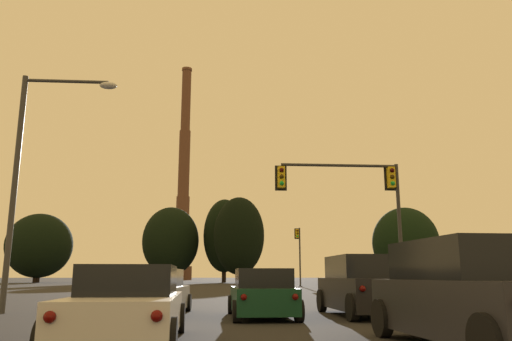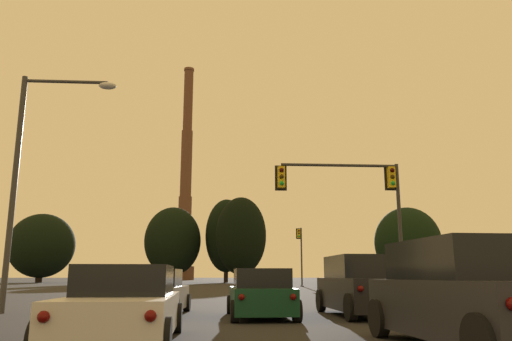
% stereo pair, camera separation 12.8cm
% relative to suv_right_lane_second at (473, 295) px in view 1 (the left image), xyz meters
% --- Properties ---
extents(suv_right_lane_second, '(2.29, 4.97, 1.86)m').
position_rel_suv_right_lane_second_xyz_m(suv_right_lane_second, '(0.00, 0.00, 0.00)').
color(suv_right_lane_second, '#232328').
rests_on(suv_right_lane_second, ground_plane).
extents(suv_right_lane_front, '(2.17, 4.93, 1.86)m').
position_rel_suv_right_lane_second_xyz_m(suv_right_lane_front, '(0.18, 7.27, 0.00)').
color(suv_right_lane_front, black).
rests_on(suv_right_lane_front, ground_plane).
extents(hatchback_left_lane_front, '(2.06, 4.16, 1.44)m').
position_rel_suv_right_lane_second_xyz_m(hatchback_left_lane_front, '(-6.37, 8.01, -0.23)').
color(hatchback_left_lane_front, gray).
rests_on(hatchback_left_lane_front, ground_plane).
extents(sedan_left_lane_second, '(2.14, 4.76, 1.43)m').
position_rel_suv_right_lane_second_xyz_m(sedan_left_lane_second, '(-6.04, 1.07, -0.23)').
color(sedan_left_lane_second, silver).
rests_on(sedan_left_lane_second, ground_plane).
extents(hatchback_center_lane_front, '(1.97, 4.13, 1.44)m').
position_rel_suv_right_lane_second_xyz_m(hatchback_center_lane_front, '(-3.08, 6.74, -0.23)').
color(hatchback_center_lane_front, '#0F3823').
rests_on(hatchback_center_lane_front, ground_plane).
extents(traffic_light_far_right, '(0.78, 0.50, 6.76)m').
position_rel_suv_right_lane_second_xyz_m(traffic_light_far_right, '(4.91, 49.97, 3.51)').
color(traffic_light_far_right, '#2D2D30').
rests_on(traffic_light_far_right, ground_plane).
extents(traffic_light_overhead_right, '(6.25, 0.50, 6.65)m').
position_rel_suv_right_lane_second_xyz_m(traffic_light_overhead_right, '(2.36, 15.04, 4.21)').
color(traffic_light_overhead_right, '#2D2D30').
rests_on(traffic_light_overhead_right, ground_plane).
extents(street_lamp, '(3.40, 0.36, 8.35)m').
position_rel_suv_right_lane_second_xyz_m(street_lamp, '(-10.98, 9.05, 4.26)').
color(street_lamp, '#38383A').
rests_on(street_lamp, ground_plane).
extents(smokestack, '(6.03, 6.03, 62.81)m').
position_rel_suv_right_lane_second_xyz_m(smokestack, '(-15.01, 134.27, 23.66)').
color(smokestack, '#523427').
rests_on(smokestack, ground_plane).
extents(treeline_center_right, '(10.11, 9.10, 13.44)m').
position_rel_suv_right_lane_second_xyz_m(treeline_center_right, '(-13.17, 82.85, 6.44)').
color(treeline_center_right, black).
rests_on(treeline_center_right, ground_plane).
extents(treeline_center_left, '(7.67, 6.91, 15.12)m').
position_rel_suv_right_lane_second_xyz_m(treeline_center_left, '(-3.49, 83.49, 7.55)').
color(treeline_center_left, black).
rests_on(treeline_center_left, ground_plane).
extents(treeline_right_mid, '(12.87, 11.59, 14.35)m').
position_rel_suv_right_lane_second_xyz_m(treeline_right_mid, '(31.77, 86.76, 6.54)').
color(treeline_right_mid, black).
rests_on(treeline_right_mid, ground_plane).
extents(treeline_far_left, '(11.61, 10.44, 12.22)m').
position_rel_suv_right_lane_second_xyz_m(treeline_far_left, '(-36.61, 84.10, 5.61)').
color(treeline_far_left, black).
rests_on(treeline_far_left, ground_plane).
extents(treeline_far_right, '(8.65, 7.78, 14.55)m').
position_rel_suv_right_lane_second_xyz_m(treeline_far_right, '(-1.06, 77.09, 7.03)').
color(treeline_far_right, black).
rests_on(treeline_far_right, ground_plane).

